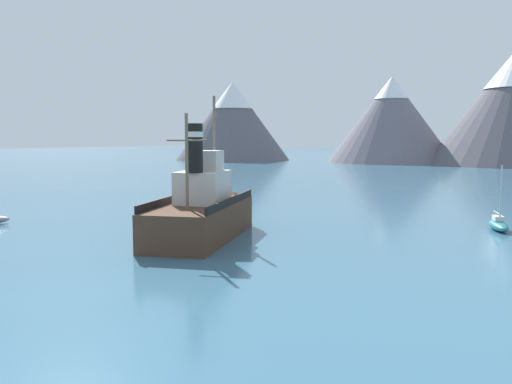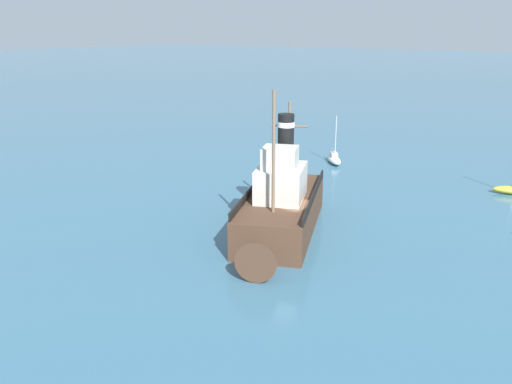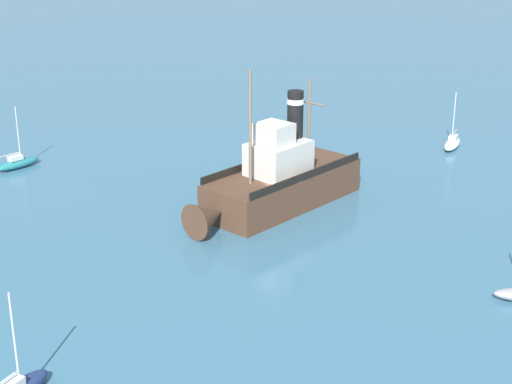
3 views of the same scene
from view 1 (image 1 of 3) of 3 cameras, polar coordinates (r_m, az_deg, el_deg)
name	(u,v)px [view 1 (image 1 of 3)]	position (r m, az deg, el deg)	size (l,w,h in m)	color
ground_plane	(196,235)	(38.92, -6.31, -4.48)	(600.00, 600.00, 0.00)	#38667F
old_tugboat	(204,211)	(37.62, -5.53, -2.00)	(8.78, 14.56, 9.90)	#4C3323
sailboat_teal	(498,225)	(44.27, 24.16, -3.15)	(2.61, 3.91, 4.90)	#23757A
sailboat_navy	(214,194)	(62.77, -4.41, -0.17)	(3.24, 3.65, 4.90)	navy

